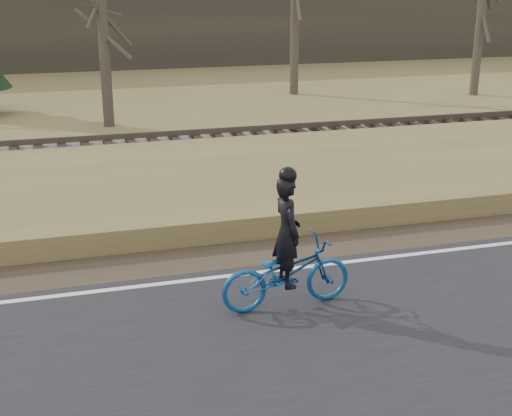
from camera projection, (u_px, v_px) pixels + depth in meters
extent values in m
plane|color=olive|center=(198.00, 288.00, 11.44)|extent=(120.00, 120.00, 0.00)
cube|color=black|center=(238.00, 365.00, 9.15)|extent=(120.00, 6.00, 0.06)
cube|color=silver|center=(195.00, 280.00, 11.60)|extent=(120.00, 0.12, 0.01)
cube|color=#473A2B|center=(183.00, 260.00, 12.52)|extent=(120.00, 1.60, 0.04)
cube|color=olive|center=(157.00, 200.00, 15.20)|extent=(120.00, 5.00, 0.44)
cube|color=slate|center=(134.00, 158.00, 18.66)|extent=(120.00, 3.00, 0.45)
cube|color=black|center=(134.00, 147.00, 18.57)|extent=(120.00, 2.40, 0.14)
cube|color=brown|center=(137.00, 148.00, 17.87)|extent=(120.00, 0.07, 0.15)
cube|color=brown|center=(130.00, 136.00, 19.18)|extent=(120.00, 0.07, 0.15)
cube|color=#383328|center=(80.00, 10.00, 37.85)|extent=(120.00, 4.00, 6.00)
imported|color=navy|center=(286.00, 273.00, 10.55)|extent=(2.05, 0.81, 1.06)
imported|color=black|center=(287.00, 232.00, 10.35)|extent=(0.43, 0.62, 1.66)
sphere|color=black|center=(288.00, 176.00, 10.08)|extent=(0.26, 0.26, 0.26)
cylinder|color=#453E33|center=(103.00, 33.00, 22.76)|extent=(0.36, 0.36, 6.05)
cylinder|color=#453E33|center=(481.00, 15.00, 28.86)|extent=(0.36, 0.36, 6.45)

